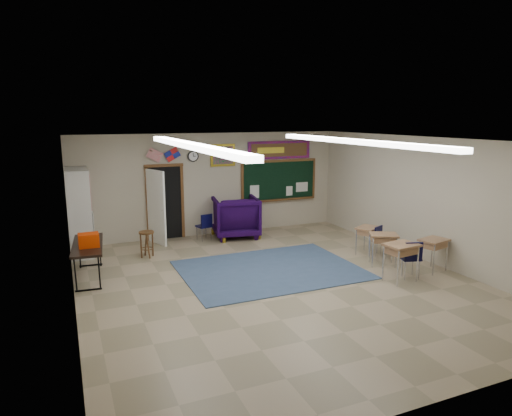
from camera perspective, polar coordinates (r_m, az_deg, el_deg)
name	(u,v)px	position (r m, az deg, el deg)	size (l,w,h in m)	color
floor	(278,283)	(9.83, 2.71, -9.30)	(9.00, 9.00, 0.00)	gray
back_wall	(212,184)	(13.53, -5.57, 2.96)	(8.00, 0.04, 3.00)	#B1A98F
front_wall	(446,288)	(5.86, 22.66, -9.20)	(8.00, 0.04, 3.00)	#B1A98F
left_wall	(69,233)	(8.50, -22.30, -2.90)	(0.04, 9.00, 3.00)	#B1A98F
right_wall	(428,200)	(11.69, 20.72, 0.94)	(0.04, 9.00, 3.00)	#B1A98F
ceiling	(279,140)	(9.21, 2.88, 8.44)	(8.00, 9.00, 0.04)	#BBBBB7
area_rug	(270,270)	(10.58, 1.79, -7.70)	(4.00, 3.00, 0.02)	#374A69
fluorescent_strips	(279,143)	(9.21, 2.88, 8.07)	(3.86, 6.00, 0.10)	white
doorway	(163,204)	(13.09, -11.60, 0.53)	(1.10, 0.89, 2.16)	black
chalkboard	(279,182)	(14.31, 2.92, 3.32)	(2.55, 0.14, 1.30)	brown
bulletin_board	(279,150)	(14.21, 2.95, 7.26)	(2.10, 0.05, 0.55)	red
framed_art_print	(223,155)	(13.51, -4.17, 6.60)	(0.75, 0.05, 0.65)	olive
wall_clock	(193,156)	(13.24, -7.88, 6.43)	(0.32, 0.05, 0.32)	black
wall_flags	(163,153)	(13.01, -11.50, 6.80)	(1.16, 0.06, 0.70)	red
storage_cabinet	(79,212)	(12.35, -21.22, -0.47)	(0.59, 1.25, 2.20)	silver
wingback_armchair	(236,217)	(13.31, -2.57, -1.10)	(1.27, 1.30, 1.19)	black
student_chair_reading	(204,227)	(13.04, -6.54, -2.35)	(0.39, 0.39, 0.78)	black
student_chair_desk_a	(409,259)	(10.53, 18.64, -6.05)	(0.42, 0.42, 0.85)	black
student_chair_desk_b	(384,242)	(11.87, 15.70, -4.12)	(0.38, 0.38, 0.76)	black
student_desk_front_left	(383,248)	(11.21, 15.58, -4.80)	(0.78, 0.72, 0.76)	#966C46
student_desk_front_right	(367,239)	(12.01, 13.70, -3.77)	(0.73, 0.67, 0.71)	#966C46
student_desk_back_left	(401,260)	(10.23, 17.64, -6.27)	(0.74, 0.59, 0.83)	#966C46
student_desk_back_right	(433,253)	(11.14, 21.25, -5.30)	(0.72, 0.60, 0.75)	#966C46
folding_table	(89,259)	(10.62, -20.19, -6.04)	(0.78, 1.90, 1.05)	black
wooden_stool	(147,244)	(11.74, -13.48, -4.38)	(0.37, 0.37, 0.66)	#533019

